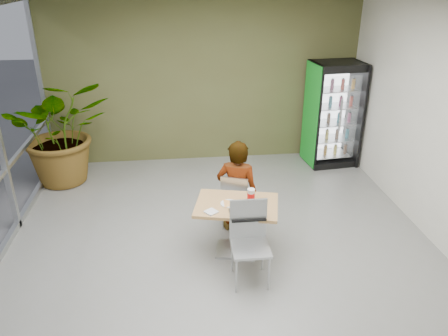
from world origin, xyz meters
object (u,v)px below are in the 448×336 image
(chair_far, at_px, (235,198))
(seated_woman, at_px, (237,195))
(dining_table, at_px, (237,218))
(cafeteria_tray, at_px, (247,215))
(potted_plant, at_px, (61,131))
(soda_cup, at_px, (251,196))
(beverage_fridge, at_px, (333,114))
(chair_near, at_px, (249,235))

(chair_far, xyz_separation_m, seated_woman, (0.03, 0.04, 0.03))
(dining_table, height_order, cafeteria_tray, cafeteria_tray)
(chair_far, relative_size, seated_woman, 0.52)
(seated_woman, bearing_deg, potted_plant, -14.18)
(soda_cup, xyz_separation_m, beverage_fridge, (2.07, 2.77, 0.16))
(chair_far, xyz_separation_m, potted_plant, (-2.82, 1.99, 0.43))
(seated_woman, bearing_deg, chair_far, 69.58)
(dining_table, bearing_deg, chair_far, 83.70)
(cafeteria_tray, relative_size, potted_plant, 0.23)
(chair_near, bearing_deg, chair_far, 91.17)
(soda_cup, height_order, potted_plant, potted_plant)
(chair_far, relative_size, soda_cup, 4.90)
(soda_cup, bearing_deg, dining_table, -166.63)
(chair_near, relative_size, potted_plant, 0.54)
(chair_near, xyz_separation_m, cafeteria_tray, (0.01, 0.22, 0.16))
(beverage_fridge, bearing_deg, dining_table, -134.89)
(cafeteria_tray, distance_m, potted_plant, 4.05)
(chair_near, bearing_deg, cafeteria_tray, 88.26)
(chair_near, relative_size, cafeteria_tray, 2.40)
(chair_far, relative_size, chair_near, 0.86)
(dining_table, relative_size, soda_cup, 6.68)
(chair_far, height_order, potted_plant, potted_plant)
(chair_far, height_order, cafeteria_tray, chair_far)
(chair_near, height_order, soda_cup, chair_near)
(chair_far, bearing_deg, dining_table, 103.89)
(chair_near, height_order, beverage_fridge, beverage_fridge)
(dining_table, relative_size, beverage_fridge, 0.60)
(dining_table, xyz_separation_m, soda_cup, (0.19, 0.05, 0.30))
(chair_near, bearing_deg, soda_cup, 79.11)
(soda_cup, xyz_separation_m, cafeteria_tray, (-0.11, -0.35, -0.07))
(cafeteria_tray, bearing_deg, dining_table, 106.18)
(chair_far, relative_size, beverage_fridge, 0.44)
(chair_near, distance_m, cafeteria_tray, 0.27)
(dining_table, distance_m, beverage_fridge, 3.65)
(chair_near, xyz_separation_m, beverage_fridge, (2.19, 3.35, 0.39))
(seated_woman, height_order, potted_plant, potted_plant)
(beverage_fridge, height_order, potted_plant, beverage_fridge)
(beverage_fridge, bearing_deg, seated_woman, -140.73)
(dining_table, xyz_separation_m, seated_woman, (0.10, 0.62, 0.01))
(dining_table, bearing_deg, chair_near, -81.14)
(seated_woman, bearing_deg, beverage_fridge, -114.46)
(chair_far, distance_m, chair_near, 1.11)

